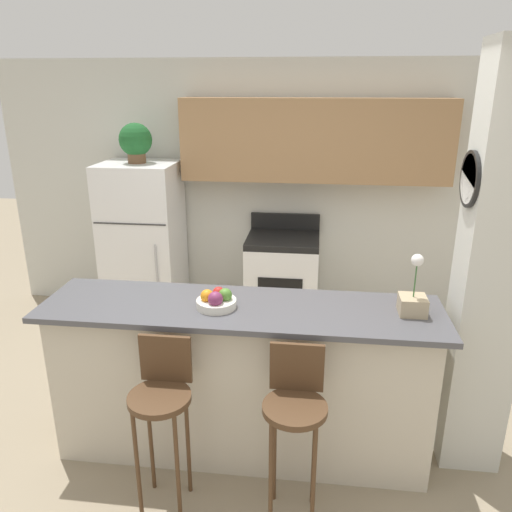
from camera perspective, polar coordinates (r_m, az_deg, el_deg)
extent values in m
plane|color=gray|center=(3.59, -1.63, -21.03)|extent=(14.00, 14.00, 0.00)
cube|color=silver|center=(5.10, 2.05, 7.33)|extent=(5.60, 0.06, 2.55)
cube|color=#9E754C|center=(4.81, 6.73, 13.00)|extent=(2.51, 0.32, 0.76)
cube|color=silver|center=(4.88, 3.41, 9.73)|extent=(0.79, 0.28, 0.12)
cube|color=silver|center=(3.19, 25.28, -1.82)|extent=(0.36, 0.32, 2.55)
cylinder|color=black|center=(3.00, 23.25, 8.08)|extent=(0.02, 0.31, 0.31)
cylinder|color=white|center=(3.00, 23.14, 8.09)|extent=(0.01, 0.28, 0.28)
cube|color=beige|center=(3.29, -1.71, -14.30)|extent=(2.32, 0.51, 1.01)
cube|color=#4C4C51|center=(3.03, -1.81, -6.05)|extent=(2.44, 0.63, 0.04)
cube|color=white|center=(5.21, -12.54, -1.24)|extent=(0.73, 0.65, 1.09)
cube|color=white|center=(5.00, -13.19, 7.41)|extent=(0.73, 0.65, 0.51)
cube|color=#333333|center=(4.76, -14.27, 3.56)|extent=(0.69, 0.01, 0.01)
cylinder|color=#B2B2B7|center=(4.82, -11.25, -2.13)|extent=(0.02, 0.02, 0.60)
cube|color=white|center=(5.00, 3.02, -3.14)|extent=(0.70, 0.62, 0.85)
cube|color=black|center=(4.85, 3.11, 1.84)|extent=(0.70, 0.62, 0.06)
cube|color=black|center=(5.09, 3.37, 3.99)|extent=(0.70, 0.04, 0.16)
cube|color=black|center=(4.69, 2.75, -4.11)|extent=(0.42, 0.01, 0.27)
cylinder|color=#4C331E|center=(2.83, -10.99, -15.67)|extent=(0.34, 0.34, 0.03)
cube|color=#4C331E|center=(2.86, -10.30, -11.44)|extent=(0.29, 0.02, 0.28)
cylinder|color=#4C331E|center=(3.00, -13.40, -22.38)|extent=(0.02, 0.02, 0.70)
cylinder|color=#4C331E|center=(2.94, -8.96, -23.05)|extent=(0.02, 0.02, 0.70)
cylinder|color=#4C331E|center=(3.16, -11.95, -19.80)|extent=(0.02, 0.02, 0.70)
cylinder|color=#4C331E|center=(3.11, -7.79, -20.35)|extent=(0.02, 0.02, 0.70)
cylinder|color=#4C331E|center=(2.71, 4.46, -16.97)|extent=(0.34, 0.34, 0.03)
cube|color=#4C331E|center=(2.75, 4.69, -12.53)|extent=(0.29, 0.02, 0.28)
cylinder|color=#4C331E|center=(2.87, 1.69, -24.12)|extent=(0.02, 0.02, 0.70)
cylinder|color=#4C331E|center=(2.86, 6.58, -24.36)|extent=(0.02, 0.02, 0.70)
cylinder|color=#4C331E|center=(3.03, 2.12, -21.25)|extent=(0.02, 0.02, 0.70)
cylinder|color=#4C331E|center=(3.03, 6.64, -21.46)|extent=(0.02, 0.02, 0.70)
cylinder|color=brown|center=(4.95, -13.46, 10.88)|extent=(0.17, 0.17, 0.10)
sphere|color=#1E5B28|center=(4.93, -13.61, 12.80)|extent=(0.31, 0.31, 0.31)
cube|color=tan|center=(3.05, 17.44, -5.37)|extent=(0.15, 0.15, 0.11)
cylinder|color=#386633|center=(2.99, 17.73, -2.66)|extent=(0.01, 0.01, 0.20)
sphere|color=white|center=(2.95, 17.97, -0.45)|extent=(0.07, 0.07, 0.07)
cylinder|color=silver|center=(3.01, -4.55, -5.44)|extent=(0.24, 0.24, 0.05)
sphere|color=#4C7F2D|center=(2.99, -3.54, -4.48)|extent=(0.08, 0.08, 0.08)
sphere|color=red|center=(3.04, -4.30, -4.19)|extent=(0.07, 0.07, 0.07)
sphere|color=orange|center=(2.99, -5.61, -4.57)|extent=(0.08, 0.08, 0.08)
sphere|color=#7A2D56|center=(2.94, -4.67, -4.91)|extent=(0.09, 0.09, 0.09)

